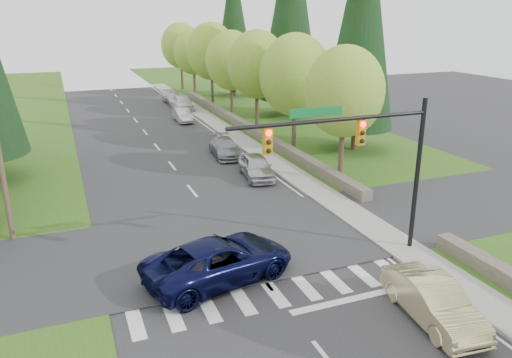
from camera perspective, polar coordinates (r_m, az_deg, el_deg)
ground at (r=17.00m, az=6.71°, el=-18.14°), size 120.00×120.00×0.00m
grass_east at (r=38.83m, az=9.86°, el=3.20°), size 14.00×110.00×0.06m
cross_street at (r=23.31m, az=-2.60°, el=-7.21°), size 120.00×8.00×0.10m
sidewalk_east at (r=37.88m, az=0.34°, el=3.15°), size 1.80×80.00×0.13m
curb_east at (r=37.59m, az=-0.86°, el=3.02°), size 0.20×80.00×0.13m
stone_wall_north at (r=45.66m, az=-1.42°, el=6.18°), size 0.70×40.00×0.70m
traffic_signal at (r=20.44m, az=12.16°, el=3.57°), size 8.70×0.37×6.80m
decid_tree_0 at (r=30.73m, az=10.09°, el=9.79°), size 4.80×4.80×8.37m
decid_tree_1 at (r=36.84m, az=4.50°, el=11.74°), size 5.20×5.20×8.80m
decid_tree_2 at (r=43.12m, az=0.10°, el=12.96°), size 5.00×5.00×8.82m
decid_tree_3 at (r=49.72m, az=-2.85°, el=13.37°), size 5.00×5.00×8.55m
decid_tree_4 at (r=56.37m, az=-5.13°, el=14.34°), size 5.40×5.40×9.18m
decid_tree_5 at (r=63.08m, az=-7.18°, el=14.23°), size 4.80×4.80×8.30m
decid_tree_6 at (r=69.86m, az=-8.61°, el=14.84°), size 5.20×5.20×8.86m
conifer_e_a at (r=38.03m, az=12.05°, el=17.66°), size 5.44×5.44×17.80m
conifer_e_b at (r=50.78m, az=4.01°, el=19.25°), size 6.12×6.12×19.80m
conifer_e_c at (r=63.38m, az=-2.58°, el=17.77°), size 5.10×5.10×16.80m
sedan_champagne at (r=18.58m, az=19.61°, el=-12.98°), size 2.03×4.64×1.48m
suv_navy at (r=19.93m, az=-4.22°, el=-9.24°), size 6.58×4.17×1.69m
parked_car_a at (r=31.91m, az=0.04°, el=1.44°), size 2.28×4.52×1.48m
parked_car_b at (r=36.84m, az=-3.56°, el=3.61°), size 2.23×4.65×1.31m
parked_car_c at (r=49.24m, az=-8.38°, el=7.24°), size 1.37×3.89×1.28m
parked_car_d at (r=55.24m, az=-8.43°, el=8.64°), size 2.04×4.84×1.64m
parked_car_e at (r=59.51m, az=-9.43°, el=9.15°), size 1.95×4.64×1.34m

